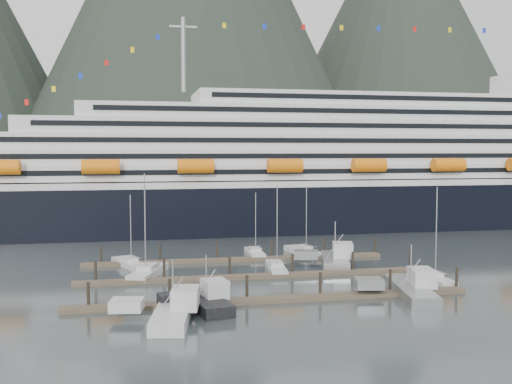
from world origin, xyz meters
TOP-DOWN VIEW (x-y plane):
  - ground at (0.00, 0.00)m, footprint 1600.00×1600.00m
  - mountains at (52.48, 588.54)m, footprint 870.00×440.00m
  - cruise_ship at (30.03, 54.94)m, footprint 210.00×30.40m
  - dock_near at (-4.93, -9.95)m, footprint 48.18×2.28m
  - dock_mid at (-4.93, 3.05)m, footprint 48.18×2.28m
  - dock_far at (-4.93, 16.05)m, footprint 48.18×2.28m
  - sailboat_b at (-19.07, 7.42)m, footprint 6.21×10.87m
  - sailboat_d at (-0.62, 7.15)m, footprint 3.47×10.02m
  - sailboat_e at (-21.77, 15.14)m, footprint 5.57×9.31m
  - sailboat_f at (-1.23, 19.99)m, footprint 2.66×8.36m
  - sailboat_g at (7.18, 19.99)m, footprint 4.65×10.16m
  - sailboat_h at (18.00, -4.36)m, footprint 3.11×8.58m
  - trawler_a at (-17.14, -14.97)m, footprint 9.55×13.11m
  - trawler_b at (-13.17, -11.27)m, footprint 8.13×10.58m
  - trawler_c at (11.84, -10.39)m, footprint 9.92×13.86m
  - trawler_e at (8.99, 9.30)m, footprint 9.71×12.16m

SIDE VIEW (x-z plane):
  - ground at x=0.00m, z-range 0.00..0.00m
  - dock_near at x=-4.93m, z-range -1.29..1.91m
  - dock_mid at x=-4.93m, z-range -1.29..1.91m
  - dock_far at x=-4.93m, z-range -1.29..1.91m
  - sailboat_e at x=-21.77m, z-range -5.30..6.09m
  - sailboat_f at x=-1.23m, z-range -5.13..5.93m
  - sailboat_g at x=7.18m, z-range -5.51..6.31m
  - sailboat_d at x=-0.62m, z-range -6.16..6.96m
  - sailboat_h at x=18.00m, z-range -6.22..7.05m
  - sailboat_b at x=-19.07m, z-range -7.04..7.91m
  - trawler_b at x=-13.17m, z-range -2.42..4.14m
  - trawler_c at x=11.84m, z-range -2.55..4.31m
  - trawler_a at x=-17.14m, z-range -2.59..4.38m
  - trawler_e at x=8.99m, z-range -2.83..4.71m
  - cruise_ship at x=30.03m, z-range -13.11..37.19m
  - mountains at x=52.48m, z-range -46.60..373.40m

